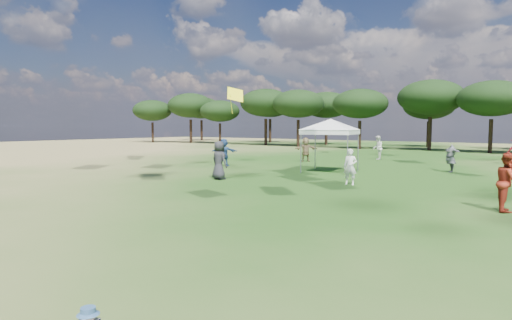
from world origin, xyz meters
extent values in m
cylinder|color=black|center=(-49.10, 43.01, 1.55)|extent=(0.35, 0.35, 3.09)
ellipsoid|color=black|center=(-49.10, 43.01, 4.95)|extent=(6.01, 6.01, 3.24)
cylinder|color=black|center=(-42.82, 45.10, 1.76)|extent=(0.40, 0.40, 3.51)
ellipsoid|color=black|center=(-42.82, 45.10, 5.62)|extent=(6.82, 6.82, 3.68)
cylinder|color=black|center=(-36.96, 45.10, 1.46)|extent=(0.33, 0.33, 2.92)
ellipsoid|color=black|center=(-36.96, 45.10, 4.67)|extent=(5.67, 5.67, 3.06)
cylinder|color=black|center=(-29.06, 45.29, 1.75)|extent=(0.40, 0.40, 3.49)
ellipsoid|color=black|center=(-29.06, 45.29, 5.59)|extent=(6.79, 6.79, 3.66)
cylinder|color=black|center=(-23.92, 45.02, 1.66)|extent=(0.38, 0.38, 3.32)
ellipsoid|color=black|center=(-23.92, 45.02, 5.31)|extent=(6.44, 6.44, 3.47)
cylinder|color=black|center=(-15.51, 44.30, 1.57)|extent=(0.36, 0.36, 3.14)
ellipsoid|color=black|center=(-15.51, 44.30, 5.03)|extent=(6.11, 6.11, 3.29)
cylinder|color=black|center=(-8.39, 45.81, 1.73)|extent=(0.40, 0.40, 3.46)
ellipsoid|color=black|center=(-8.39, 45.81, 5.54)|extent=(6.73, 6.73, 3.63)
cylinder|color=black|center=(-2.58, 44.63, 1.61)|extent=(0.37, 0.37, 3.21)
ellipsoid|color=black|center=(-2.58, 44.63, 5.14)|extent=(6.24, 6.24, 3.36)
cylinder|color=black|center=(-48.93, 53.79, 1.78)|extent=(0.41, 0.41, 3.56)
ellipsoid|color=black|center=(-48.93, 53.79, 5.70)|extent=(6.92, 6.92, 3.73)
cylinder|color=black|center=(-34.09, 53.56, 1.81)|extent=(0.41, 0.41, 3.62)
ellipsoid|color=black|center=(-34.09, 53.56, 5.80)|extent=(7.03, 7.03, 3.79)
cylinder|color=black|center=(-23.40, 51.57, 1.68)|extent=(0.39, 0.39, 3.37)
ellipsoid|color=black|center=(-23.40, 51.57, 5.39)|extent=(6.54, 6.54, 3.53)
cylinder|color=black|center=(-10.52, 53.31, 1.56)|extent=(0.36, 0.36, 3.11)
ellipsoid|color=black|center=(-10.52, 53.31, 4.98)|extent=(6.05, 6.05, 3.26)
cylinder|color=gray|center=(-8.20, 19.14, 1.14)|extent=(0.06, 0.06, 2.28)
cylinder|color=gray|center=(-5.69, 19.64, 1.14)|extent=(0.06, 0.06, 2.28)
cylinder|color=gray|center=(-8.69, 21.66, 1.14)|extent=(0.06, 0.06, 2.28)
cylinder|color=gray|center=(-6.18, 22.15, 1.14)|extent=(0.06, 0.06, 2.28)
cube|color=white|center=(-7.19, 20.65, 2.23)|extent=(3.19, 3.19, 0.25)
pyramid|color=white|center=(-7.19, 20.65, 2.96)|extent=(5.44, 5.44, 0.60)
sphere|color=#E0B293|center=(-0.62, 1.64, 0.43)|extent=(0.15, 0.15, 0.15)
cone|color=teal|center=(-0.62, 1.64, 0.47)|extent=(0.26, 0.26, 0.03)
cylinder|color=teal|center=(-0.62, 1.64, 0.50)|extent=(0.17, 0.17, 0.07)
imported|color=maroon|center=(2.21, 13.73, 0.90)|extent=(0.82, 0.98, 1.80)
imported|color=white|center=(-4.10, 16.46, 0.79)|extent=(0.65, 0.50, 1.58)
imported|color=olive|center=(-11.77, 25.87, 0.88)|extent=(1.58, 1.45, 1.76)
imported|color=white|center=(-8.24, 30.65, 0.92)|extent=(0.96, 1.08, 1.84)
imported|color=#28282D|center=(-9.93, 14.38, 0.93)|extent=(0.99, 0.73, 1.86)
imported|color=navy|center=(-14.27, 19.76, 0.89)|extent=(1.69, 1.29, 1.78)
imported|color=#47484C|center=(-1.71, 24.46, 0.78)|extent=(1.45, 1.90, 1.55)
plane|color=#FFFA1A|center=(-15.59, 22.54, 4.79)|extent=(1.66, 1.98, 1.25)
camera|label=1|loc=(3.71, -0.99, 2.59)|focal=30.00mm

